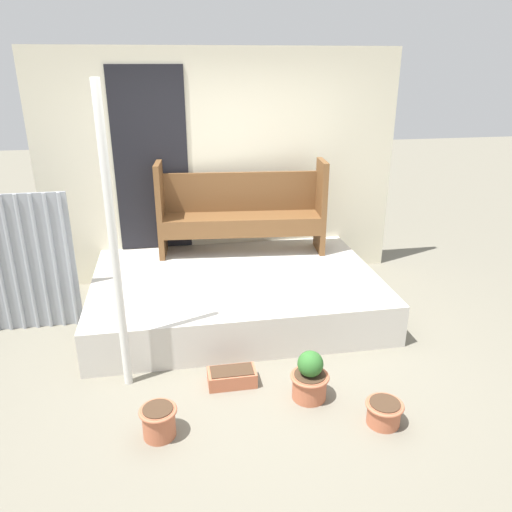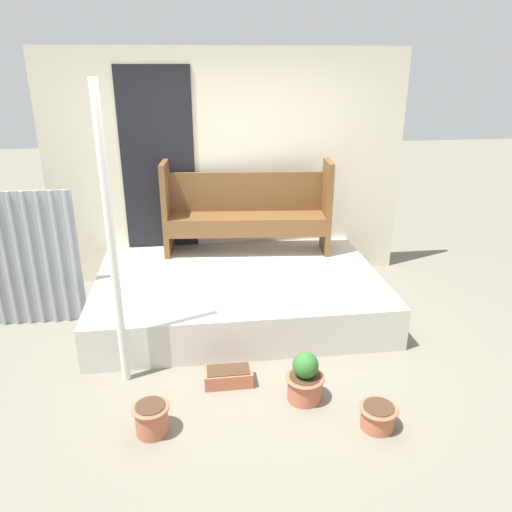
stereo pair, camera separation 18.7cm
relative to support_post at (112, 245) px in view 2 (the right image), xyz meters
name	(u,v)px [view 2 (the right image)]	position (x,y,z in m)	size (l,w,h in m)	color
ground_plane	(252,362)	(1.06, 0.11, -1.18)	(24.00, 24.00, 0.00)	#706B5B
porch_slab	(239,293)	(1.04, 1.08, -0.97)	(2.86, 1.94, 0.41)	beige
house_wall	(226,168)	(1.00, 2.08, 0.13)	(4.06, 0.08, 2.60)	beige
support_post	(112,245)	(0.00, 0.00, 0.00)	(0.07, 0.07, 2.35)	silver
bench	(247,207)	(1.21, 1.76, -0.25)	(1.86, 0.57, 1.04)	brown
flower_pot_left	(151,417)	(0.25, -0.68, -1.05)	(0.27, 0.27, 0.23)	#B26042
flower_pot_middle	(305,379)	(1.40, -0.45, -1.00)	(0.30, 0.30, 0.41)	#B26042
flower_pot_right	(378,415)	(1.85, -0.83, -1.08)	(0.28, 0.28, 0.18)	#B26042
planter_box_rect	(228,376)	(0.83, -0.17, -1.11)	(0.39, 0.20, 0.13)	#B26042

